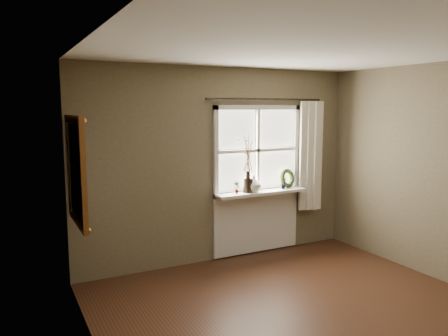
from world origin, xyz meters
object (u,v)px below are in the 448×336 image
at_px(cream_vase, 254,184).
at_px(gilt_mirror, 75,170).
at_px(dark_jug, 248,185).
at_px(wreath, 287,180).

distance_m(cream_vase, gilt_mirror, 2.46).
height_order(dark_jug, gilt_mirror, gilt_mirror).
height_order(dark_jug, wreath, wreath).
bearing_deg(gilt_mirror, cream_vase, 9.96).
bearing_deg(dark_jug, gilt_mirror, -169.65).
relative_size(cream_vase, gilt_mirror, 0.20).
relative_size(cream_vase, wreath, 0.80).
relative_size(dark_jug, cream_vase, 0.88).
height_order(wreath, gilt_mirror, gilt_mirror).
xyz_separation_m(cream_vase, gilt_mirror, (-2.39, -0.42, 0.40)).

